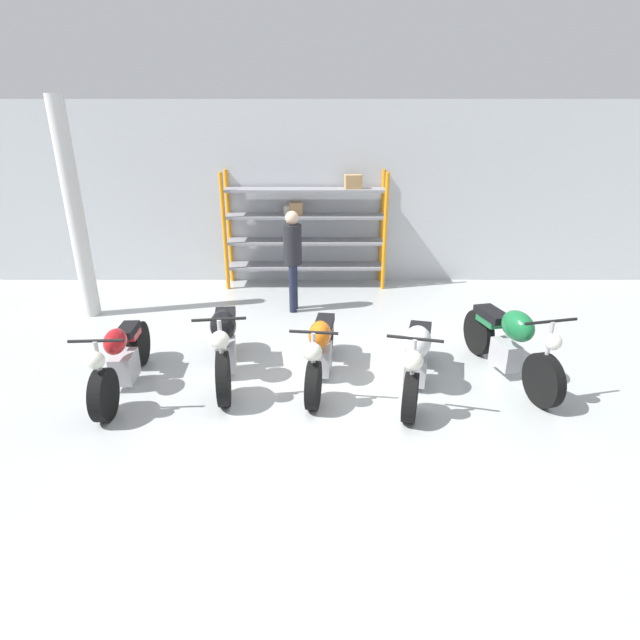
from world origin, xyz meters
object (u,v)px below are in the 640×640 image
(motorcycle_orange, at_px, (320,350))
(person_browsing, at_px, (292,253))
(motorcycle_red, at_px, (120,360))
(motorcycle_green, at_px, (509,342))
(motorcycle_black, at_px, (224,344))
(motorcycle_white, at_px, (415,357))
(shelving_rack, at_px, (306,226))

(motorcycle_orange, xyz_separation_m, person_browsing, (-0.49, 2.62, 0.64))
(motorcycle_red, xyz_separation_m, motorcycle_green, (5.01, 0.33, 0.10))
(person_browsing, bearing_deg, motorcycle_orange, 105.53)
(motorcycle_black, relative_size, motorcycle_white, 1.00)
(motorcycle_black, xyz_separation_m, motorcycle_white, (2.46, -0.32, -0.04))
(motorcycle_green, distance_m, person_browsing, 3.95)
(shelving_rack, distance_m, motorcycle_white, 4.71)
(motorcycle_red, bearing_deg, shelving_rack, 149.81)
(motorcycle_red, relative_size, person_browsing, 1.14)
(motorcycle_white, bearing_deg, motorcycle_orange, -87.63)
(motorcycle_orange, distance_m, person_browsing, 2.74)
(motorcycle_orange, xyz_separation_m, motorcycle_white, (1.21, -0.26, 0.02))
(person_browsing, bearing_deg, shelving_rack, -92.85)
(motorcycle_orange, relative_size, person_browsing, 1.14)
(motorcycle_orange, bearing_deg, shelving_rack, -169.05)
(motorcycle_white, relative_size, motorcycle_green, 0.97)
(shelving_rack, distance_m, motorcycle_orange, 4.23)
(motorcycle_white, distance_m, person_browsing, 3.40)
(motorcycle_orange, distance_m, motorcycle_green, 2.49)
(motorcycle_red, relative_size, motorcycle_black, 0.98)
(shelving_rack, height_order, motorcycle_green, shelving_rack)
(motorcycle_green, xyz_separation_m, person_browsing, (-2.98, 2.54, 0.55))
(motorcycle_white, bearing_deg, motorcycle_red, -75.49)
(motorcycle_white, bearing_deg, motorcycle_black, -82.74)
(motorcycle_black, height_order, motorcycle_orange, motorcycle_black)
(motorcycle_white, distance_m, motorcycle_green, 1.33)
(motorcycle_white, height_order, person_browsing, person_browsing)
(motorcycle_orange, height_order, person_browsing, person_browsing)
(motorcycle_green, bearing_deg, shelving_rack, -158.95)
(motorcycle_red, height_order, motorcycle_white, motorcycle_white)
(motorcycle_white, bearing_deg, motorcycle_green, 119.38)
(shelving_rack, relative_size, motorcycle_white, 1.57)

